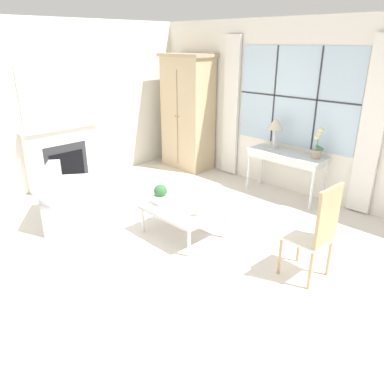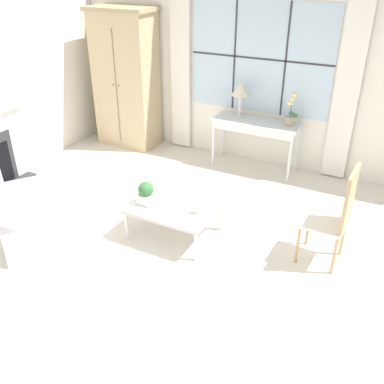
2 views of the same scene
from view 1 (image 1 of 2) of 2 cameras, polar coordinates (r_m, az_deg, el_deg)
ground_plane at (r=4.76m, az=-5.54°, el=-8.95°), size 14.00×14.00×0.00m
wall_back_windowed at (r=6.50m, az=15.38°, el=12.04°), size 7.20×0.14×2.80m
wall_left at (r=7.05m, az=-18.35°, el=12.47°), size 0.06×7.20×2.80m
fireplace at (r=6.98m, az=-19.13°, el=6.15°), size 0.34×1.39×2.10m
armoire at (r=7.59m, az=-0.67°, el=12.00°), size 1.07×0.62×2.22m
console_table at (r=6.34m, az=14.19°, el=5.05°), size 1.29×0.47×0.75m
table_lamp at (r=6.43m, az=12.61°, el=9.95°), size 0.27×0.27×0.53m
potted_orchid at (r=6.10m, az=18.53°, el=6.53°), size 0.18×0.14×0.49m
armchair_upholstered at (r=5.61m, az=-16.73°, el=-1.70°), size 1.30×1.30×0.81m
side_chair_wooden at (r=4.15m, az=18.57°, el=-5.40°), size 0.46×0.46×1.11m
coffee_table at (r=4.94m, az=-1.35°, el=-2.67°), size 0.99×0.77×0.42m
potted_plant_small at (r=4.97m, az=-4.81°, el=-0.34°), size 0.18×0.18×0.27m
pillar_candle at (r=4.63m, az=0.90°, el=-3.15°), size 0.12×0.12×0.12m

